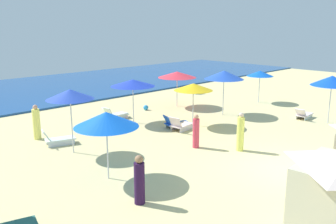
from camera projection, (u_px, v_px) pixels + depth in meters
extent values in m
plane|color=beige|center=(290.00, 169.00, 13.73)|extent=(60.00, 60.00, 0.00)
cube|color=navy|center=(27.00, 91.00, 29.55)|extent=(60.00, 14.38, 0.12)
cylinder|color=silver|center=(177.00, 92.00, 24.03)|extent=(0.05, 0.05, 1.92)
cone|color=#DF3342|center=(177.00, 75.00, 23.76)|extent=(2.48, 2.48, 0.39)
cylinder|color=silver|center=(223.00, 97.00, 21.81)|extent=(0.05, 0.05, 2.14)
cone|color=blue|center=(224.00, 75.00, 21.51)|extent=(2.32, 2.32, 0.50)
cylinder|color=silver|center=(193.00, 108.00, 19.47)|extent=(0.05, 0.05, 1.90)
cone|color=yellow|center=(193.00, 87.00, 19.20)|extent=(2.05, 2.05, 0.37)
cube|color=silver|center=(180.00, 127.00, 19.05)|extent=(1.09, 0.38, 0.18)
cube|color=silver|center=(175.00, 124.00, 19.54)|extent=(1.09, 0.38, 0.18)
cube|color=blue|center=(178.00, 123.00, 19.27)|extent=(1.40, 1.01, 0.06)
cube|color=blue|center=(168.00, 120.00, 18.96)|extent=(0.47, 0.69, 0.50)
cube|color=silver|center=(186.00, 129.00, 18.67)|extent=(1.08, 0.16, 0.23)
cube|color=silver|center=(177.00, 127.00, 19.02)|extent=(1.08, 0.16, 0.23)
cube|color=silver|center=(182.00, 125.00, 18.81)|extent=(1.27, 0.81, 0.06)
cube|color=silver|center=(175.00, 122.00, 18.33)|extent=(0.37, 0.67, 0.53)
cylinder|color=silver|center=(133.00, 105.00, 19.98)|extent=(0.05, 0.05, 2.03)
cone|color=#1C37BA|center=(133.00, 83.00, 19.70)|extent=(2.38, 2.38, 0.37)
cube|color=silver|center=(119.00, 118.00, 20.76)|extent=(1.17, 0.14, 0.25)
cube|color=silver|center=(114.00, 116.00, 21.08)|extent=(1.17, 0.14, 0.25)
cube|color=silver|center=(116.00, 115.00, 20.88)|extent=(1.35, 0.69, 0.06)
cube|color=silver|center=(108.00, 112.00, 20.38)|extent=(0.35, 0.58, 0.53)
cube|color=silver|center=(117.00, 118.00, 20.89)|extent=(1.17, 0.51, 0.20)
cube|color=silver|center=(115.00, 116.00, 21.36)|extent=(1.17, 0.51, 0.20)
cube|color=white|center=(116.00, 115.00, 21.10)|extent=(1.52, 1.10, 0.06)
cube|color=white|center=(105.00, 112.00, 20.81)|extent=(0.46, 0.64, 0.44)
cylinder|color=silver|center=(108.00, 153.00, 12.71)|extent=(0.05, 0.05, 1.88)
cone|color=blue|center=(106.00, 119.00, 12.43)|extent=(2.22, 2.22, 0.52)
cylinder|color=silver|center=(259.00, 89.00, 25.28)|extent=(0.05, 0.05, 1.83)
cone|color=blue|center=(260.00, 73.00, 25.03)|extent=(1.81, 1.81, 0.36)
cylinder|color=silver|center=(72.00, 126.00, 15.27)|extent=(0.05, 0.05, 2.29)
cone|color=#2443B3|center=(70.00, 94.00, 14.95)|extent=(1.96, 1.96, 0.42)
cube|color=silver|center=(62.00, 144.00, 16.32)|extent=(1.12, 0.38, 0.23)
cube|color=silver|center=(59.00, 141.00, 16.74)|extent=(1.12, 0.38, 0.23)
cube|color=silver|center=(60.00, 139.00, 16.50)|extent=(1.41, 0.94, 0.06)
cube|color=silver|center=(46.00, 136.00, 16.17)|extent=(0.47, 0.62, 0.51)
cylinder|color=silver|center=(330.00, 104.00, 19.96)|extent=(0.05, 0.05, 2.07)
cone|color=blue|center=(332.00, 81.00, 19.66)|extent=(2.22, 2.22, 0.53)
cube|color=silver|center=(308.00, 117.00, 20.99)|extent=(1.11, 0.11, 0.20)
cube|color=silver|center=(300.00, 116.00, 21.30)|extent=(1.11, 0.11, 0.20)
cube|color=white|center=(304.00, 114.00, 21.11)|extent=(1.27, 0.65, 0.06)
cube|color=white|center=(301.00, 113.00, 20.65)|extent=(0.43, 0.57, 0.46)
cylinder|color=#291238|center=(139.00, 183.00, 10.98)|extent=(0.44, 0.44, 1.30)
sphere|color=#976E4D|center=(139.00, 159.00, 10.80)|extent=(0.25, 0.25, 0.25)
cylinder|color=#DEE260|center=(240.00, 134.00, 15.62)|extent=(0.39, 0.39, 1.47)
sphere|color=beige|center=(241.00, 115.00, 15.43)|extent=(0.21, 0.21, 0.21)
cylinder|color=#DB3C53|center=(196.00, 133.00, 16.02)|extent=(0.40, 0.40, 1.30)
sphere|color=tan|center=(196.00, 117.00, 15.85)|extent=(0.21, 0.21, 0.21)
cylinder|color=#F9EE6B|center=(37.00, 124.00, 17.20)|extent=(0.41, 0.41, 1.44)
sphere|color=tan|center=(35.00, 107.00, 17.01)|extent=(0.22, 0.22, 0.22)
sphere|color=#2791D7|center=(146.00, 108.00, 23.16)|extent=(0.32, 0.32, 0.32)
cube|color=blue|center=(197.00, 91.00, 28.60)|extent=(0.61, 0.40, 0.42)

